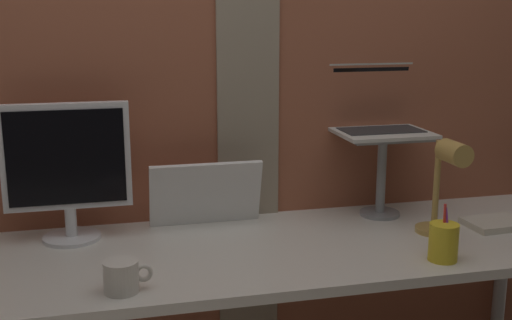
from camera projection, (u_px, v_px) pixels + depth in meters
brick_wall_back at (210, 55)px, 2.17m from camera, size 3.01×0.16×2.60m
desk at (264, 267)px, 1.97m from camera, size 2.19×0.65×0.74m
monitor at (67, 164)px, 1.96m from camera, size 0.39×0.18×0.43m
laptop_stand at (382, 162)px, 2.21m from camera, size 0.28×0.22×0.29m
laptop at (376, 114)px, 2.24m from camera, size 0.32×0.29×0.24m
whiteboard_panel at (206, 194)px, 2.12m from camera, size 0.37×0.08×0.22m
desk_lamp at (446, 178)px, 1.99m from camera, size 0.12×0.20×0.32m
pen_cup at (443, 242)px, 1.83m from camera, size 0.08×0.08×0.17m
coffee_mug at (122, 276)px, 1.63m from camera, size 0.13×0.09×0.08m
paper_clutter_stack at (496, 223)px, 2.13m from camera, size 0.21×0.15×0.02m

